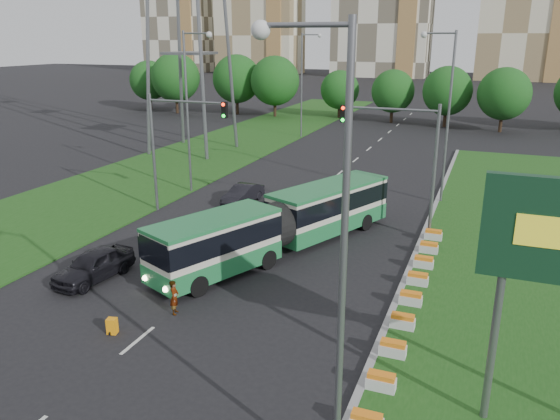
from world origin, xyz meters
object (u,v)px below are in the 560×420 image
at_px(shopping_trolley, 112,326).
at_px(traffic_mast_left, 173,135).
at_px(car_left_far, 243,194).
at_px(articulated_bus, 278,222).
at_px(pedestrian, 174,297).
at_px(car_left_near, 94,265).
at_px(traffic_mast_median, 407,149).

bearing_deg(shopping_trolley, traffic_mast_left, 98.35).
height_order(traffic_mast_left, car_left_far, traffic_mast_left).
relative_size(articulated_bus, pedestrian, 10.60).
height_order(car_left_far, shopping_trolley, car_left_far).
bearing_deg(articulated_bus, car_left_near, -111.89).
distance_m(car_left_near, shopping_trolley, 5.78).
relative_size(articulated_bus, car_left_near, 3.71).
height_order(traffic_mast_left, shopping_trolley, traffic_mast_left).
height_order(traffic_mast_left, pedestrian, traffic_mast_left).
relative_size(traffic_mast_left, car_left_far, 1.97).
relative_size(pedestrian, shopping_trolley, 2.34).
xyz_separation_m(car_left_near, car_left_far, (1.30, 14.62, -0.09)).
xyz_separation_m(traffic_mast_median, car_left_near, (-13.21, -11.92, -4.59)).
bearing_deg(traffic_mast_left, articulated_bus, -23.76).
relative_size(traffic_mast_left, pedestrian, 5.14).
height_order(articulated_bus, shopping_trolley, articulated_bus).
bearing_deg(traffic_mast_left, car_left_far, 48.63).
relative_size(traffic_mast_median, articulated_bus, 0.49).
bearing_deg(articulated_bus, pedestrian, -75.93).
height_order(car_left_near, shopping_trolley, car_left_near).
relative_size(traffic_mast_median, shopping_trolley, 12.04).
bearing_deg(car_left_far, car_left_near, -89.48).
xyz_separation_m(traffic_mast_median, traffic_mast_left, (-15.16, -1.00, 0.00)).
bearing_deg(traffic_mast_median, car_left_far, 167.22).
bearing_deg(traffic_mast_median, car_left_near, -137.94).
relative_size(articulated_bus, car_left_far, 4.06).
bearing_deg(pedestrian, traffic_mast_median, -46.24).
bearing_deg(car_left_near, traffic_mast_median, 49.10).
distance_m(car_left_far, shopping_trolley, 18.83).
height_order(traffic_mast_left, car_left_near, traffic_mast_left).
distance_m(traffic_mast_left, car_left_far, 6.80).
height_order(car_left_far, pedestrian, pedestrian).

